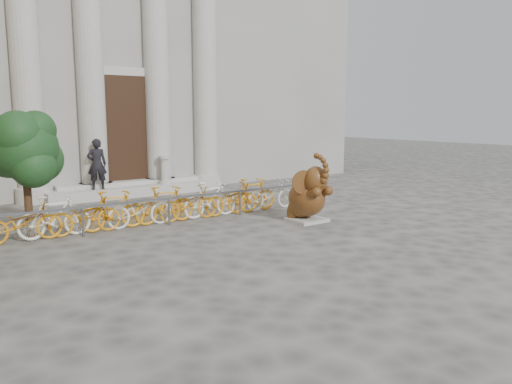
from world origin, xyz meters
TOP-DOWN VIEW (x-y plane):
  - ground at (0.00, 0.00)m, footprint 80.00×80.00m
  - classical_building at (0.00, 14.93)m, footprint 22.00×10.70m
  - entrance_steps at (0.00, 9.40)m, footprint 6.00×1.20m
  - elephant_statue at (2.17, 2.45)m, footprint 1.24×1.37m
  - bike_rack at (-1.04, 4.47)m, footprint 8.81×0.53m
  - tree at (-4.25, 4.85)m, footprint 1.69×1.54m
  - pedestrian at (-1.34, 9.10)m, footprint 0.70×0.55m
  - balustrade_post at (1.09, 9.10)m, footprint 0.41×0.41m

SIDE VIEW (x-z plane):
  - ground at x=0.00m, z-range 0.00..0.00m
  - entrance_steps at x=0.00m, z-range 0.00..0.36m
  - bike_rack at x=-1.04m, z-range 0.00..1.00m
  - elephant_statue at x=2.17m, z-range -0.25..1.60m
  - balustrade_post at x=1.09m, z-range 0.32..1.33m
  - pedestrian at x=-1.34m, z-range 0.36..2.06m
  - tree at x=-4.25m, z-range 0.58..3.51m
  - classical_building at x=0.00m, z-range -0.02..11.98m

